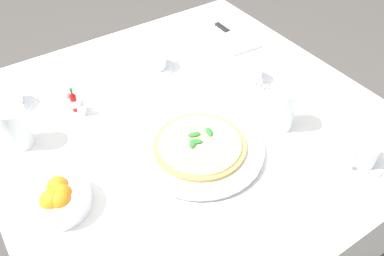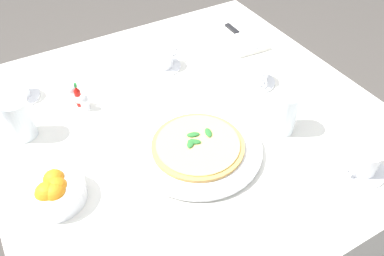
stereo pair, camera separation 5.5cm
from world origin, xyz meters
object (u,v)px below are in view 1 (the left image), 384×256
coffee_cup_near_right (9,98)px  dinner_knife (230,33)px  pizza (200,145)px  citrus_bowl (59,199)px  coffee_cup_back_corner (251,73)px  salt_shaker (81,108)px  napkin_folded (229,36)px  pizza_plate (200,148)px  water_glass_far_left (16,129)px  coffee_cup_right_edge (155,60)px  water_glass_near_left (281,111)px  pepper_shaker (68,100)px  hot_sauce_bottle (74,101)px  coffee_cup_far_right (363,153)px

coffee_cup_near_right → dinner_knife: (0.06, 0.80, -0.00)m
pizza → citrus_bowl: citrus_bowl is taller
coffee_cup_back_corner → salt_shaker: (-0.15, -0.53, -0.00)m
napkin_folded → coffee_cup_near_right: bearing=-90.5°
pizza_plate → napkin_folded: size_ratio=1.53×
coffee_cup_near_right → water_glass_far_left: (0.18, -0.02, 0.03)m
coffee_cup_right_edge → salt_shaker: size_ratio=2.36×
water_glass_near_left → salt_shaker: 0.59m
water_glass_near_left → citrus_bowl: bearing=-96.9°
water_glass_far_left → pepper_shaker: 0.19m
coffee_cup_right_edge → citrus_bowl: coffee_cup_right_edge is taller
water_glass_far_left → hot_sauce_bottle: water_glass_far_left is taller
pizza → water_glass_far_left: size_ratio=2.08×
coffee_cup_back_corner → dinner_knife: bearing=156.8°
pizza_plate → water_glass_far_left: 0.50m
pepper_shaker → water_glass_near_left: bearing=48.7°
water_glass_near_left → pepper_shaker: bearing=-131.3°
coffee_cup_back_corner → pepper_shaker: size_ratio=2.35×
water_glass_near_left → hot_sauce_bottle: (-0.39, -0.47, -0.02)m
coffee_cup_back_corner → water_glass_near_left: 0.23m
coffee_cup_right_edge → citrus_bowl: size_ratio=0.88×
pizza_plate → coffee_cup_right_edge: size_ratio=2.64×
pizza_plate → citrus_bowl: size_ratio=2.33×
water_glass_far_left → citrus_bowl: bearing=3.2°
coffee_cup_back_corner → citrus_bowl: 0.72m
dinner_knife → pepper_shaker: pepper_shaker is taller
hot_sauce_bottle → pepper_shaker: 0.03m
coffee_cup_right_edge → water_glass_far_left: 0.51m
pizza → coffee_cup_far_right: 0.43m
coffee_cup_far_right → citrus_bowl: bearing=-113.1°
water_glass_far_left → hot_sauce_bottle: size_ratio=1.46×
coffee_cup_far_right → hot_sauce_bottle: hot_sauce_bottle is taller
coffee_cup_back_corner → pepper_shaker: bearing=-110.4°
pizza → pepper_shaker: (-0.38, -0.23, 0.00)m
water_glass_far_left → pizza_plate: bearing=52.6°
coffee_cup_back_corner → dinner_knife: (-0.24, 0.10, -0.00)m
water_glass_near_left → hot_sauce_bottle: bearing=-129.9°
coffee_cup_right_edge → water_glass_far_left: bearing=-77.7°
pizza_plate → coffee_cup_back_corner: (-0.18, 0.32, 0.02)m
coffee_cup_far_right → pepper_shaker: (-0.65, -0.56, -0.01)m
coffee_cup_right_edge → coffee_cup_back_corner: (0.24, 0.23, -0.00)m
pizza → dinner_knife: pizza is taller
pepper_shaker → pizza: bearing=30.8°
napkin_folded → coffee_cup_back_corner: bearing=-19.0°
coffee_cup_back_corner → pepper_shaker: (-0.20, -0.55, -0.00)m
dinner_knife → water_glass_far_left: bearing=-81.2°
coffee_cup_back_corner → dinner_knife: coffee_cup_back_corner is taller
coffee_cup_back_corner → coffee_cup_right_edge: bearing=-136.2°
pizza → water_glass_far_left: bearing=-127.3°
coffee_cup_back_corner → citrus_bowl: size_ratio=0.88×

